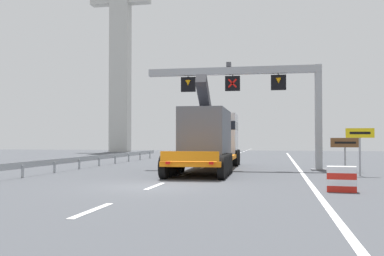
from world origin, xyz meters
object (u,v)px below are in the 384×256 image
at_px(crash_barrier_striped, 342,179).
at_px(heavy_haul_truck_orange, 211,137).
at_px(exit_sign_yellow, 360,140).
at_px(bridge_pylon_distant, 120,26).
at_px(tourist_info_sign_brown, 345,146).
at_px(overhead_lane_gantry, 256,87).

bearing_deg(crash_barrier_striped, heavy_haul_truck_orange, 119.04).
height_order(exit_sign_yellow, bridge_pylon_distant, bridge_pylon_distant).
distance_m(exit_sign_yellow, tourist_info_sign_brown, 2.99).
distance_m(heavy_haul_truck_orange, tourist_info_sign_brown, 7.93).
xyz_separation_m(tourist_info_sign_brown, crash_barrier_striped, (-1.58, -10.14, -1.03)).
bearing_deg(heavy_haul_truck_orange, tourist_info_sign_brown, -8.08).
distance_m(crash_barrier_striped, bridge_pylon_distant, 56.04).
relative_size(exit_sign_yellow, bridge_pylon_distant, 0.07).
bearing_deg(heavy_haul_truck_orange, overhead_lane_gantry, -1.34).
xyz_separation_m(overhead_lane_gantry, bridge_pylon_distant, (-21.46, 35.61, 13.49)).
bearing_deg(exit_sign_yellow, tourist_info_sign_brown, 95.59).
height_order(heavy_haul_truck_orange, tourist_info_sign_brown, heavy_haul_truck_orange).
distance_m(overhead_lane_gantry, tourist_info_sign_brown, 6.31).
bearing_deg(exit_sign_yellow, heavy_haul_truck_orange, 153.41).
height_order(overhead_lane_gantry, exit_sign_yellow, overhead_lane_gantry).
distance_m(overhead_lane_gantry, exit_sign_yellow, 7.44).
height_order(overhead_lane_gantry, tourist_info_sign_brown, overhead_lane_gantry).
xyz_separation_m(exit_sign_yellow, bridge_pylon_distant, (-26.81, 39.61, 16.77)).
xyz_separation_m(heavy_haul_truck_orange, exit_sign_yellow, (8.12, -4.06, -0.17)).
relative_size(tourist_info_sign_brown, crash_barrier_striped, 1.84).
relative_size(overhead_lane_gantry, tourist_info_sign_brown, 5.66).
height_order(crash_barrier_striped, bridge_pylon_distant, bridge_pylon_distant).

